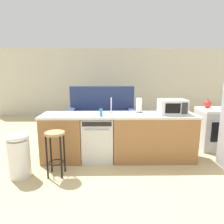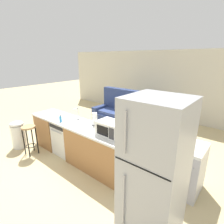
{
  "view_description": "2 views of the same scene",
  "coord_description": "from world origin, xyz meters",
  "views": [
    {
      "loc": [
        -0.03,
        -3.71,
        1.66
      ],
      "look_at": [
        0.02,
        0.06,
        0.93
      ],
      "focal_mm": 32.0,
      "sensor_mm": 36.0,
      "label": 1
    },
    {
      "loc": [
        3.15,
        -2.34,
        2.33
      ],
      "look_at": [
        0.69,
        0.61,
        1.12
      ],
      "focal_mm": 28.0,
      "sensor_mm": 36.0,
      "label": 2
    }
  ],
  "objects": [
    {
      "name": "microwave",
      "position": [
        1.17,
        -0.0,
        1.04
      ],
      "size": [
        0.5,
        0.37,
        0.28
      ],
      "color": "white",
      "rests_on": "kitchen_counter"
    },
    {
      "name": "soap_bottle",
      "position": [
        -0.18,
        -0.2,
        0.97
      ],
      "size": [
        0.06,
        0.06,
        0.18
      ],
      "color": "#338CCC",
      "rests_on": "kitchen_counter"
    },
    {
      "name": "kitchen_counter",
      "position": [
        0.24,
        0.0,
        0.42
      ],
      "size": [
        2.94,
        0.66,
        0.9
      ],
      "color": "#9E6B3D",
      "rests_on": "ground_plane"
    },
    {
      "name": "couch",
      "position": [
        -0.25,
        2.35,
        0.39
      ],
      "size": [
        2.01,
        0.92,
        1.27
      ],
      "color": "navy",
      "rests_on": "ground_plane"
    },
    {
      "name": "sink_faucet",
      "position": [
        0.01,
        0.15,
        1.03
      ],
      "size": [
        0.07,
        0.18,
        0.3
      ],
      "color": "silver",
      "rests_on": "kitchen_counter"
    },
    {
      "name": "trash_bin",
      "position": [
        -1.49,
        -0.68,
        0.38
      ],
      "size": [
        0.35,
        0.35,
        0.74
      ],
      "color": "white",
      "rests_on": "ground_plane"
    },
    {
      "name": "wall_back",
      "position": [
        0.3,
        4.2,
        1.3
      ],
      "size": [
        10.0,
        0.06,
        2.6
      ],
      "color": "beige",
      "rests_on": "ground_plane"
    },
    {
      "name": "ground_plane",
      "position": [
        0.0,
        0.0,
        0.0
      ],
      "size": [
        24.0,
        24.0,
        0.0
      ],
      "primitive_type": "plane",
      "color": "tan"
    },
    {
      "name": "paper_towel_roll",
      "position": [
        0.56,
        0.18,
        1.04
      ],
      "size": [
        0.14,
        0.14,
        0.28
      ],
      "color": "#4C4C51",
      "rests_on": "kitchen_counter"
    },
    {
      "name": "kettle",
      "position": [
        2.18,
        0.68,
        0.99
      ],
      "size": [
        0.21,
        0.17,
        0.19
      ],
      "color": "red",
      "rests_on": "stove_range"
    },
    {
      "name": "dishwasher",
      "position": [
        -0.25,
        -0.0,
        0.42
      ],
      "size": [
        0.58,
        0.61,
        0.84
      ],
      "color": "silver",
      "rests_on": "ground_plane"
    },
    {
      "name": "stove_range",
      "position": [
        2.35,
        0.55,
        0.45
      ],
      "size": [
        0.76,
        0.68,
        0.9
      ],
      "color": "#B7B7BC",
      "rests_on": "ground_plane"
    },
    {
      "name": "bar_stool",
      "position": [
        -0.91,
        -0.64,
        0.54
      ],
      "size": [
        0.32,
        0.32,
        0.74
      ],
      "color": "tan",
      "rests_on": "ground_plane"
    }
  ]
}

